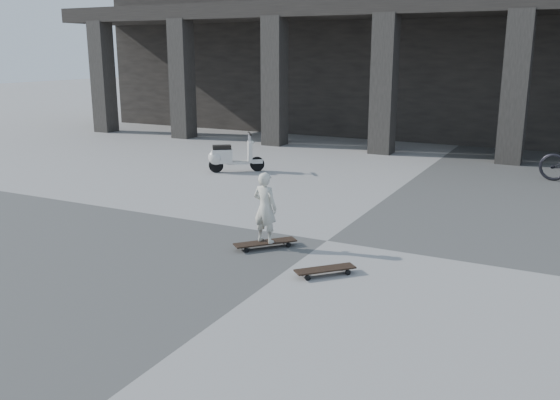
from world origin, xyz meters
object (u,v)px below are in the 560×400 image
at_px(child, 265,208).
at_px(scooter, 227,157).
at_px(longboard, 265,243).
at_px(skateboard_spare, 325,270).

height_order(child, scooter, child).
bearing_deg(longboard, skateboard_spare, -75.42).
xyz_separation_m(skateboard_spare, scooter, (-4.92, 5.40, 0.31)).
relative_size(child, scooter, 0.92).
bearing_deg(scooter, skateboard_spare, -84.24).
height_order(skateboard_spare, child, child).
xyz_separation_m(skateboard_spare, child, (-1.27, 0.65, 0.57)).
bearing_deg(skateboard_spare, scooter, 85.85).
relative_size(skateboard_spare, scooter, 0.63).
bearing_deg(child, scooter, -46.29).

